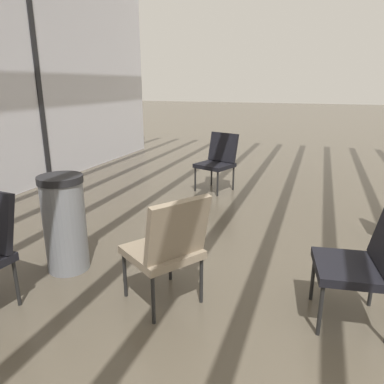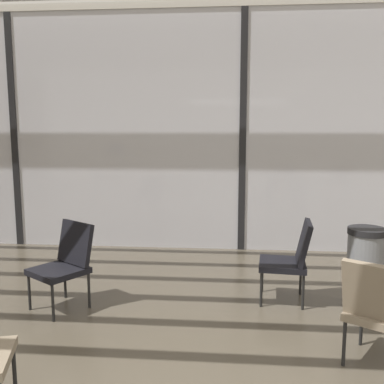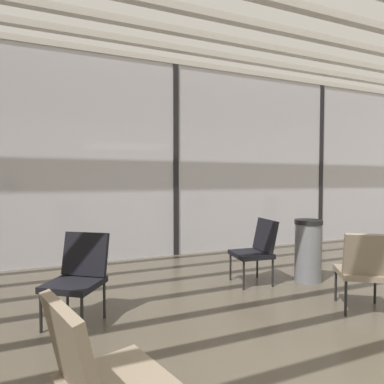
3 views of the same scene
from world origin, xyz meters
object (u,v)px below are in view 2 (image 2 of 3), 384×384
at_px(parked_airplane, 227,128).
at_px(lounge_chair_6, 291,256).
at_px(lounge_chair_5, 66,260).
at_px(lounge_chair_4, 380,307).
at_px(trash_bin, 365,270).

xyz_separation_m(parked_airplane, lounge_chair_6, (0.74, -8.48, -1.35)).
distance_m(lounge_chair_5, lounge_chair_6, 2.35).
xyz_separation_m(lounge_chair_4, lounge_chair_6, (-0.48, 1.28, 0.00)).
height_order(lounge_chair_4, lounge_chair_6, same).
xyz_separation_m(parked_airplane, lounge_chair_5, (-1.58, -8.82, -1.35)).
height_order(lounge_chair_5, lounge_chair_6, same).
distance_m(lounge_chair_4, trash_bin, 1.09).
bearing_deg(lounge_chair_4, trash_bin, -67.94).
distance_m(parked_airplane, trash_bin, 8.93).
bearing_deg(parked_airplane, lounge_chair_5, -100.13).
relative_size(lounge_chair_5, trash_bin, 1.01).
xyz_separation_m(lounge_chair_5, lounge_chair_6, (2.32, 0.34, 0.00)).
bearing_deg(trash_bin, lounge_chair_4, -101.39).
bearing_deg(parked_airplane, trash_bin, -80.57).
height_order(lounge_chair_6, trash_bin, lounge_chair_6).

